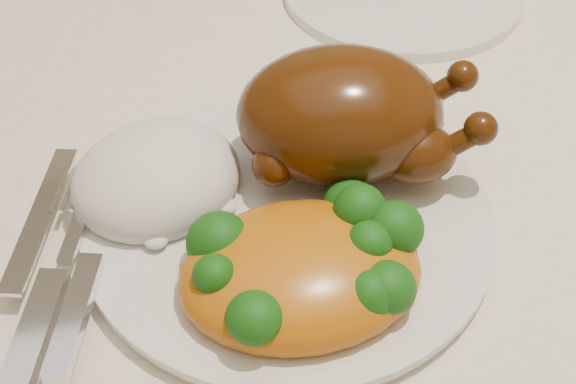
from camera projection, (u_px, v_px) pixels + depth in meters
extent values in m
cube|color=brown|center=(262.00, 79.00, 0.67)|extent=(1.60, 0.90, 0.04)
cube|color=white|center=(261.00, 55.00, 0.66)|extent=(1.72, 1.02, 0.01)
cylinder|color=silver|center=(288.00, 221.00, 0.51)|extent=(0.29, 0.29, 0.01)
ellipsoid|color=#482307|center=(340.00, 115.00, 0.51)|extent=(0.15, 0.12, 0.09)
ellipsoid|color=#482307|center=(328.00, 97.00, 0.49)|extent=(0.07, 0.06, 0.04)
ellipsoid|color=#482307|center=(417.00, 154.00, 0.50)|extent=(0.05, 0.04, 0.04)
sphere|color=#482307|center=(481.00, 129.00, 0.49)|extent=(0.02, 0.02, 0.02)
ellipsoid|color=#482307|center=(404.00, 101.00, 0.54)|extent=(0.05, 0.04, 0.04)
sphere|color=#482307|center=(463.00, 76.00, 0.53)|extent=(0.02, 0.02, 0.02)
sphere|color=#482307|center=(274.00, 165.00, 0.50)|extent=(0.03, 0.03, 0.03)
sphere|color=#482307|center=(270.00, 104.00, 0.54)|extent=(0.03, 0.03, 0.03)
ellipsoid|color=white|center=(157.00, 179.00, 0.51)|extent=(0.14, 0.14, 0.06)
ellipsoid|color=#CB610D|center=(300.00, 273.00, 0.46)|extent=(0.14, 0.11, 0.05)
ellipsoid|color=#CB610D|center=(359.00, 250.00, 0.47)|extent=(0.06, 0.06, 0.03)
ellipsoid|color=#0D3709|center=(345.00, 228.00, 0.48)|extent=(0.03, 0.03, 0.03)
ellipsoid|color=#0D3709|center=(360.00, 211.00, 0.47)|extent=(0.03, 0.03, 0.03)
ellipsoid|color=#0D3709|center=(219.00, 244.00, 0.46)|extent=(0.04, 0.04, 0.04)
ellipsoid|color=#0D3709|center=(214.00, 275.00, 0.44)|extent=(0.02, 0.02, 0.02)
ellipsoid|color=#0D3709|center=(387.00, 288.00, 0.44)|extent=(0.03, 0.03, 0.03)
ellipsoid|color=#0D3709|center=(370.00, 297.00, 0.44)|extent=(0.03, 0.03, 0.03)
ellipsoid|color=#0D3709|center=(350.00, 205.00, 0.49)|extent=(0.03, 0.03, 0.03)
ellipsoid|color=#0D3709|center=(395.00, 229.00, 0.46)|extent=(0.03, 0.03, 0.03)
ellipsoid|color=#0D3709|center=(255.00, 318.00, 0.42)|extent=(0.03, 0.03, 0.03)
ellipsoid|color=#0D3709|center=(370.00, 243.00, 0.45)|extent=(0.03, 0.03, 0.02)
ellipsoid|color=#0D3709|center=(219.00, 260.00, 0.46)|extent=(0.03, 0.03, 0.02)
cube|color=silver|center=(41.00, 216.00, 0.50)|extent=(0.05, 0.12, 0.00)
cube|color=silver|center=(36.00, 329.00, 0.43)|extent=(0.04, 0.08, 0.01)
cube|color=silver|center=(75.00, 315.00, 0.44)|extent=(0.03, 0.08, 0.01)
cube|color=silver|center=(74.00, 211.00, 0.50)|extent=(0.04, 0.09, 0.00)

